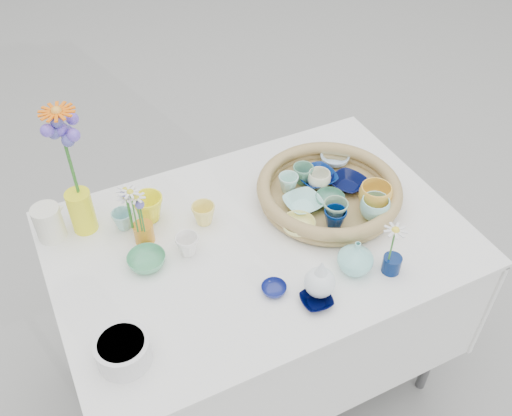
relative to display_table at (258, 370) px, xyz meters
name	(u,v)px	position (x,y,z in m)	size (l,w,h in m)	color
ground	(258,370)	(0.00, 0.00, 0.00)	(80.00, 80.00, 0.00)	gray
display_table	(258,370)	(0.00, 0.00, 0.00)	(1.26, 0.86, 0.77)	white
wicker_tray	(329,192)	(0.28, 0.05, 0.80)	(0.47, 0.47, 0.08)	olive
tray_ceramic_0	(317,178)	(0.28, 0.13, 0.80)	(0.13, 0.13, 0.03)	navy
tray_ceramic_1	(348,183)	(0.36, 0.07, 0.80)	(0.12, 0.12, 0.03)	black
tray_ceramic_2	(375,197)	(0.38, -0.06, 0.82)	(0.11, 0.11, 0.08)	#F6B33B
tray_ceramic_3	(330,200)	(0.27, 0.02, 0.80)	(0.09, 0.09, 0.03)	#417F64
tray_ceramic_4	(335,212)	(0.24, -0.05, 0.82)	(0.08, 0.08, 0.07)	#7FAB81
tray_ceramic_5	(303,203)	(0.18, 0.04, 0.80)	(0.12, 0.12, 0.03)	#A3E6DE
tray_ceramic_6	(288,183)	(0.17, 0.13, 0.81)	(0.07, 0.07, 0.06)	#B1E7D9
tray_ceramic_7	(319,180)	(0.28, 0.11, 0.81)	(0.08, 0.08, 0.06)	white
tray_ceramic_8	(335,159)	(0.39, 0.19, 0.80)	(0.10, 0.10, 0.03)	#B5DAFD
tray_ceramic_9	(335,218)	(0.22, -0.08, 0.82)	(0.07, 0.07, 0.07)	#011951
tray_ceramic_10	(298,225)	(0.12, -0.04, 0.80)	(0.11, 0.11, 0.03)	#FEFD8B
tray_ceramic_11	(375,208)	(0.36, -0.10, 0.82)	(0.09, 0.09, 0.07)	#97E1D9
tray_ceramic_12	(303,174)	(0.24, 0.15, 0.82)	(0.07, 0.07, 0.07)	#559070
loose_ceramic_0	(149,208)	(-0.28, 0.23, 0.81)	(0.10, 0.10, 0.09)	#FFF722
loose_ceramic_1	(204,214)	(-0.13, 0.13, 0.80)	(0.08, 0.08, 0.07)	#FBE66C
loose_ceramic_2	(147,261)	(-0.35, 0.04, 0.78)	(0.11, 0.11, 0.04)	#4FA471
loose_ceramic_3	(188,245)	(-0.22, 0.03, 0.80)	(0.07, 0.07, 0.07)	white
loose_ceramic_4	(274,289)	(-0.06, -0.21, 0.78)	(0.07, 0.07, 0.02)	navy
loose_ceramic_5	(123,220)	(-0.36, 0.22, 0.80)	(0.07, 0.07, 0.06)	#8CC4C2
loose_ceramic_6	(316,301)	(0.03, -0.30, 0.78)	(0.09, 0.09, 0.02)	black
fluted_bowl	(123,351)	(-0.50, -0.24, 0.80)	(0.14, 0.14, 0.07)	silver
bud_vase_paleblue	(320,277)	(0.05, -0.27, 0.83)	(0.09, 0.09, 0.14)	white
bud_vase_seafoam	(356,257)	(0.19, -0.24, 0.82)	(0.10, 0.10, 0.11)	#88DED5
bud_vase_cobalt	(392,264)	(0.28, -0.29, 0.79)	(0.05, 0.05, 0.05)	#03184B
single_daisy	(392,245)	(0.27, -0.29, 0.88)	(0.08, 0.08, 0.14)	white
tall_vase_yellow	(82,211)	(-0.47, 0.27, 0.84)	(0.08, 0.08, 0.14)	yellow
gerbera	(68,154)	(-0.46, 0.28, 1.05)	(0.12, 0.12, 0.30)	#FF6909
hydrangea	(70,162)	(-0.47, 0.28, 1.02)	(0.09, 0.09, 0.32)	#4F4EA2
white_pitcher	(49,223)	(-0.57, 0.28, 0.82)	(0.12, 0.09, 0.12)	white
daisy_cup	(144,233)	(-0.32, 0.14, 0.80)	(0.06, 0.06, 0.07)	orange
daisy_posy	(135,208)	(-0.33, 0.13, 0.92)	(0.09, 0.09, 0.17)	white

